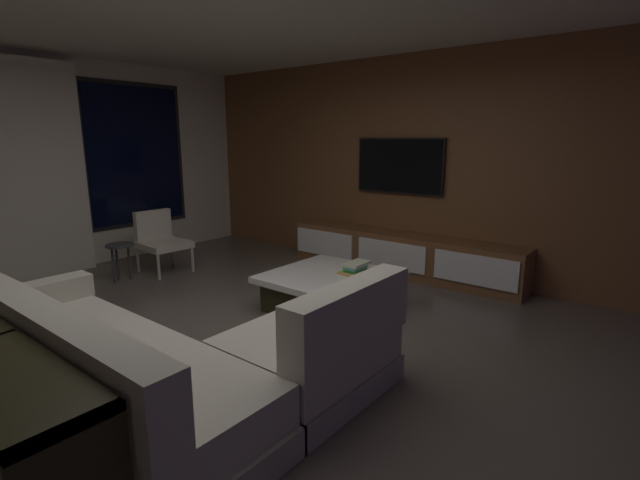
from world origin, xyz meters
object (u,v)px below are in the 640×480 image
(sectional_couch, at_px, (163,365))
(coffee_table, at_px, (331,291))
(book_stack_on_coffee_table, at_px, (355,268))
(media_console, at_px, (403,255))
(accent_chair_near_window, at_px, (160,238))
(mounted_tv, at_px, (399,166))
(side_stool, at_px, (120,251))

(sectional_couch, xyz_separation_m, coffee_table, (2.06, 0.23, -0.10))
(sectional_couch, xyz_separation_m, book_stack_on_coffee_table, (2.24, 0.06, 0.13))
(coffee_table, distance_m, media_console, 1.53)
(accent_chair_near_window, bearing_deg, mounted_tv, -49.53)
(accent_chair_near_window, xyz_separation_m, mounted_tv, (1.99, -2.33, 0.92))
(accent_chair_near_window, bearing_deg, sectional_couch, -122.58)
(mounted_tv, bearing_deg, coffee_table, -172.88)
(sectional_couch, distance_m, side_stool, 3.01)
(coffee_table, bearing_deg, accent_chair_near_window, 96.36)
(coffee_table, height_order, book_stack_on_coffee_table, book_stack_on_coffee_table)
(accent_chair_near_window, bearing_deg, coffee_table, -83.64)
(media_console, distance_m, mounted_tv, 1.13)
(coffee_table, relative_size, accent_chair_near_window, 1.49)
(coffee_table, height_order, side_stool, side_stool)
(book_stack_on_coffee_table, distance_m, media_console, 1.36)
(sectional_couch, xyz_separation_m, side_stool, (1.21, 2.75, 0.08))
(sectional_couch, relative_size, side_stool, 5.43)
(book_stack_on_coffee_table, distance_m, mounted_tv, 1.82)
(accent_chair_near_window, bearing_deg, book_stack_on_coffee_table, -80.12)
(media_console, bearing_deg, side_stool, 133.37)
(mounted_tv, bearing_deg, media_console, -132.40)
(sectional_couch, relative_size, mounted_tv, 2.08)
(book_stack_on_coffee_table, xyz_separation_m, side_stool, (-1.03, 2.69, -0.04))
(sectional_couch, bearing_deg, side_stool, 66.27)
(sectional_couch, height_order, book_stack_on_coffee_table, sectional_couch)
(coffee_table, distance_m, book_stack_on_coffee_table, 0.34)
(book_stack_on_coffee_table, distance_m, accent_chair_near_window, 2.75)
(coffee_table, xyz_separation_m, mounted_tv, (1.71, 0.21, 1.16))
(sectional_couch, height_order, coffee_table, sectional_couch)
(side_stool, bearing_deg, mounted_tv, -42.17)
(sectional_couch, distance_m, accent_chair_near_window, 3.29)
(accent_chair_near_window, relative_size, media_console, 0.25)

